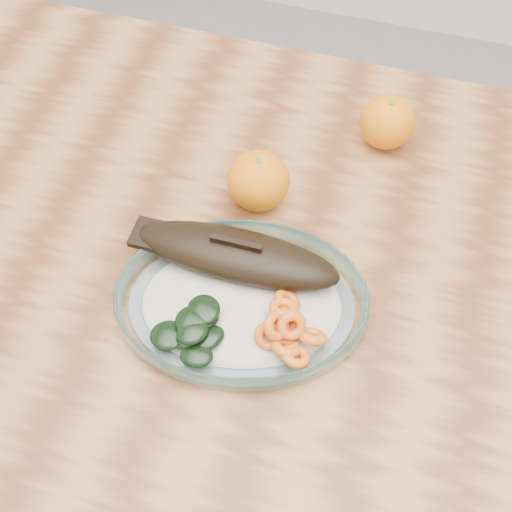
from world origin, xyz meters
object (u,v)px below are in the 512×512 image
Objects in this scene: dining_table at (291,321)px; orange_left at (258,181)px; orange_right at (387,122)px; plated_meal at (241,298)px.

orange_left is (-0.08, 0.11, 0.14)m from dining_table.
orange_left is 0.20m from orange_right.
dining_table is 1.94× the size of plated_meal.
plated_meal is at bearing -81.38° from orange_left.
dining_table is at bearing 27.77° from plated_meal.
plated_meal reaches higher than dining_table.
plated_meal is 0.32m from orange_right.
dining_table is 0.19m from orange_left.
plated_meal reaches higher than orange_left.
plated_meal is 7.96× the size of orange_left.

